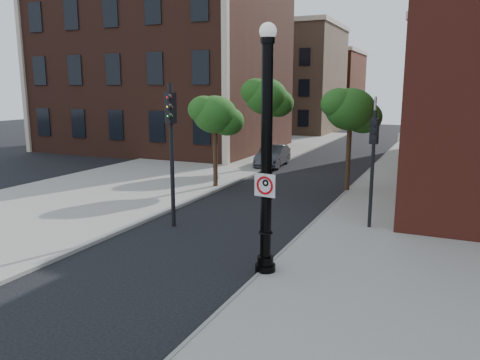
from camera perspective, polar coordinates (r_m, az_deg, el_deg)
The scene contains 16 objects.
ground at distance 13.66m, azimuth -6.69°, elevation -11.13°, with size 120.00×120.00×0.00m, color black.
sidewalk_right at distance 21.42m, azimuth 22.04°, elevation -3.47°, with size 8.00×60.00×0.12m, color gray.
sidewalk_left at distance 33.14m, azimuth -4.07°, elevation 2.25°, with size 10.00×50.00×0.12m, color gray.
curb_edge at distance 21.89m, azimuth 11.68°, elevation -2.55°, with size 0.10×60.00×0.14m, color gray.
victorian_building at distance 41.62m, azimuth -9.01°, elevation 15.93°, with size 18.60×14.60×17.95m.
bg_building_tan_a at distance 57.87m, azimuth 5.70°, elevation 11.90°, with size 12.00×12.00×12.00m, color #836147.
bg_building_red at distance 71.27m, azimuth 9.37°, elevation 10.85°, with size 12.00×12.00×10.00m, color #5F2716.
lamppost at distance 12.59m, azimuth 3.24°, elevation 1.91°, with size 0.58×0.58×6.81m.
no_parking_sign at distance 12.51m, azimuth 3.05°, elevation -0.63°, with size 0.63×0.14×0.63m.
parked_car at distance 31.45m, azimuth 4.02°, elevation 2.96°, with size 1.50×4.31×1.42m, color #303036.
traffic_signal_left at distance 17.37m, azimuth -8.41°, elevation 5.87°, with size 0.42×0.47×5.34m.
traffic_signal_right at distance 17.42m, azimuth 15.94°, elevation 3.46°, with size 0.30×0.37×4.39m.
utility_pole at distance 18.05m, azimuth 15.80°, elevation 2.01°, with size 0.10×0.10×4.86m, color #999999.
street_tree_a at distance 24.15m, azimuth -2.97°, elevation 7.85°, with size 2.66×2.41×4.80m.
street_tree_b at distance 30.54m, azimuth 3.29°, elevation 10.01°, with size 3.21×2.90×5.79m.
street_tree_c at distance 23.74m, azimuth 13.40°, elevation 8.23°, with size 2.87×2.60×5.18m.
Camera 1 is at (6.60, -10.80, 5.15)m, focal length 35.00 mm.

